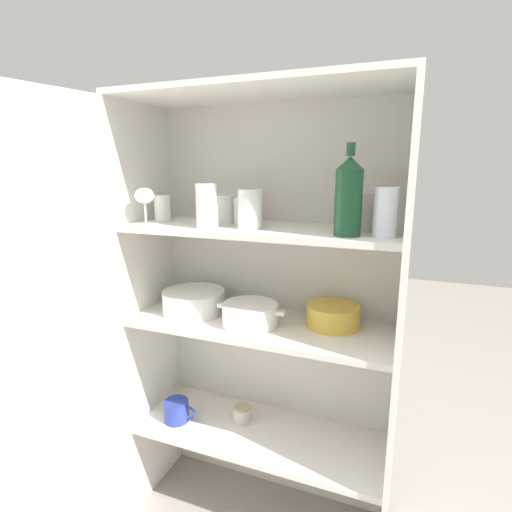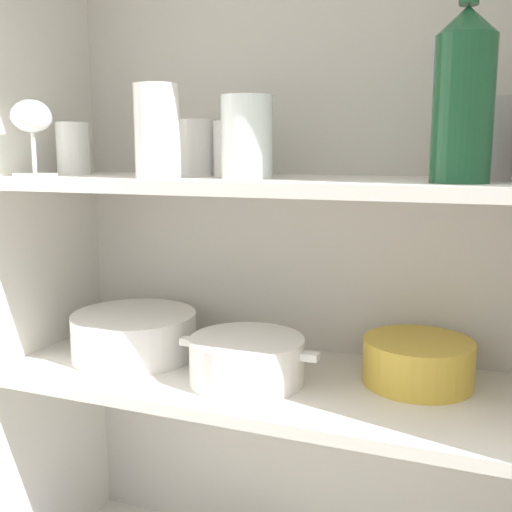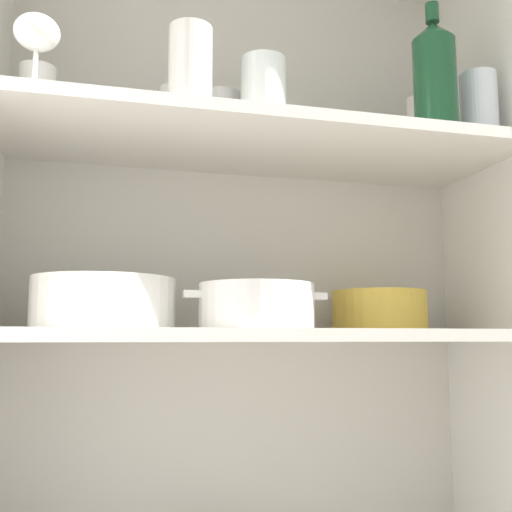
{
  "view_description": "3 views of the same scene",
  "coord_description": "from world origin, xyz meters",
  "px_view_note": "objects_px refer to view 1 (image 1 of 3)",
  "views": [
    {
      "loc": [
        0.47,
        -1.05,
        1.31
      ],
      "look_at": [
        -0.03,
        0.21,
        1.01
      ],
      "focal_mm": 28.0,
      "sensor_mm": 36.0,
      "label": 1
    },
    {
      "loc": [
        0.34,
        -0.74,
        1.16
      ],
      "look_at": [
        -0.01,
        0.16,
        0.99
      ],
      "focal_mm": 42.0,
      "sensor_mm": 36.0,
      "label": 2
    },
    {
      "loc": [
        -0.27,
        -0.82,
        0.77
      ],
      "look_at": [
        -0.01,
        0.2,
        0.92
      ],
      "focal_mm": 42.0,
      "sensor_mm": 36.0,
      "label": 3
    }
  ],
  "objects_px": {
    "mixing_bowl_large": "(333,315)",
    "casserole_dish": "(250,314)",
    "plate_stack_white": "(194,301)",
    "storage_jar": "(242,413)",
    "coffee_mug_primary": "(177,411)",
    "wine_bottle": "(349,196)"
  },
  "relations": [
    {
      "from": "mixing_bowl_large",
      "to": "casserole_dish",
      "type": "height_order",
      "value": "same"
    },
    {
      "from": "plate_stack_white",
      "to": "storage_jar",
      "type": "bearing_deg",
      "value": 7.66
    },
    {
      "from": "plate_stack_white",
      "to": "casserole_dish",
      "type": "distance_m",
      "value": 0.25
    },
    {
      "from": "coffee_mug_primary",
      "to": "storage_jar",
      "type": "bearing_deg",
      "value": 21.68
    },
    {
      "from": "wine_bottle",
      "to": "mixing_bowl_large",
      "type": "relative_size",
      "value": 1.44
    },
    {
      "from": "storage_jar",
      "to": "coffee_mug_primary",
      "type": "bearing_deg",
      "value": -158.32
    },
    {
      "from": "plate_stack_white",
      "to": "casserole_dish",
      "type": "height_order",
      "value": "plate_stack_white"
    },
    {
      "from": "coffee_mug_primary",
      "to": "casserole_dish",
      "type": "bearing_deg",
      "value": 5.18
    },
    {
      "from": "plate_stack_white",
      "to": "casserole_dish",
      "type": "relative_size",
      "value": 0.95
    },
    {
      "from": "coffee_mug_primary",
      "to": "mixing_bowl_large",
      "type": "bearing_deg",
      "value": 11.85
    },
    {
      "from": "coffee_mug_primary",
      "to": "plate_stack_white",
      "type": "bearing_deg",
      "value": 53.17
    },
    {
      "from": "storage_jar",
      "to": "casserole_dish",
      "type": "bearing_deg",
      "value": -47.53
    },
    {
      "from": "casserole_dish",
      "to": "coffee_mug_primary",
      "type": "relative_size",
      "value": 1.85
    },
    {
      "from": "casserole_dish",
      "to": "wine_bottle",
      "type": "bearing_deg",
      "value": -8.49
    },
    {
      "from": "wine_bottle",
      "to": "coffee_mug_primary",
      "type": "distance_m",
      "value": 1.03
    },
    {
      "from": "casserole_dish",
      "to": "storage_jar",
      "type": "distance_m",
      "value": 0.44
    },
    {
      "from": "plate_stack_white",
      "to": "casserole_dish",
      "type": "xyz_separation_m",
      "value": [
        0.24,
        -0.04,
        -0.0
      ]
    },
    {
      "from": "casserole_dish",
      "to": "coffee_mug_primary",
      "type": "xyz_separation_m",
      "value": [
        -0.29,
        -0.03,
        -0.42
      ]
    },
    {
      "from": "wine_bottle",
      "to": "plate_stack_white",
      "type": "distance_m",
      "value": 0.7
    },
    {
      "from": "wine_bottle",
      "to": "storage_jar",
      "type": "relative_size",
      "value": 3.55
    },
    {
      "from": "casserole_dish",
      "to": "storage_jar",
      "type": "height_order",
      "value": "casserole_dish"
    },
    {
      "from": "plate_stack_white",
      "to": "mixing_bowl_large",
      "type": "relative_size",
      "value": 1.29
    }
  ]
}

